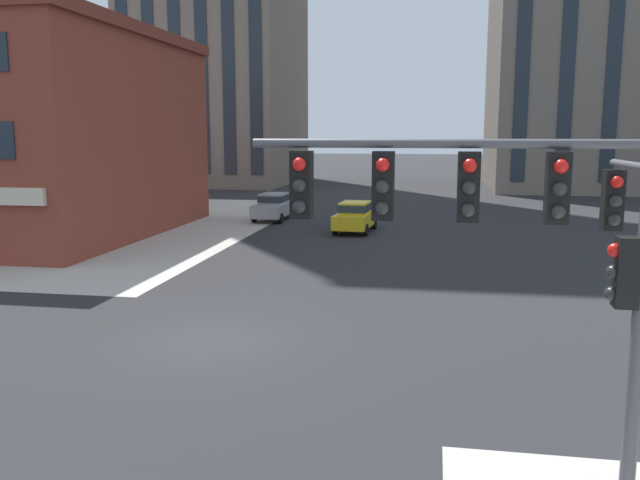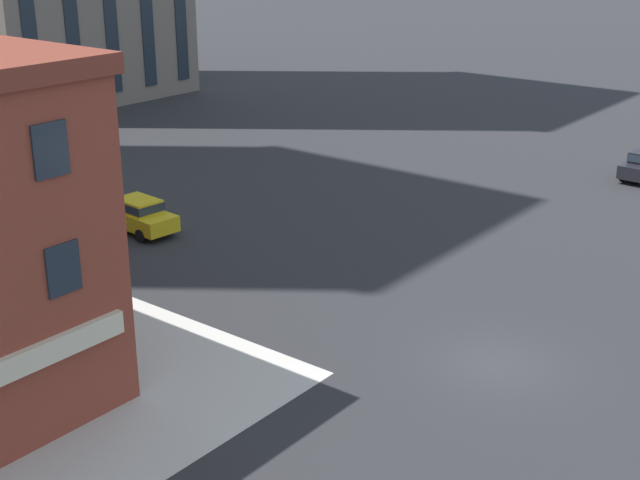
% 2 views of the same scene
% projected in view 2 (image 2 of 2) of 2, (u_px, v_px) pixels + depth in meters
% --- Properties ---
extents(ground_plane, '(320.00, 320.00, 0.00)m').
position_uv_depth(ground_plane, '(497.00, 364.00, 30.26)').
color(ground_plane, '#262628').
extents(car_main_northbound_far, '(2.15, 4.53, 1.68)m').
position_uv_depth(car_main_northbound_far, '(138.00, 214.00, 42.59)').
color(car_main_northbound_far, gold).
rests_on(car_main_northbound_far, ground).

